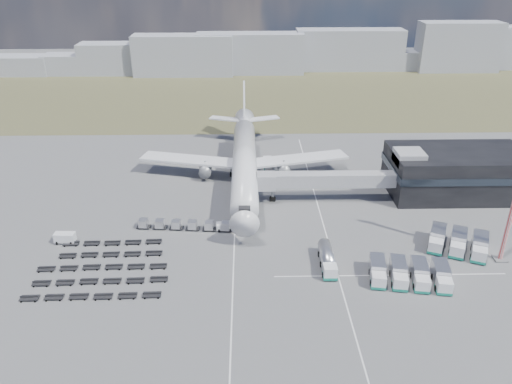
{
  "coord_description": "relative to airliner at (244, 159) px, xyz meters",
  "views": [
    {
      "loc": [
        0.43,
        -78.17,
        50.47
      ],
      "look_at": [
        2.43,
        16.89,
        4.0
      ],
      "focal_mm": 35.0,
      "sensor_mm": 36.0,
      "label": 1
    }
  ],
  "objects": [
    {
      "name": "ground",
      "position": [
        0.0,
        -32.38,
        -5.29
      ],
      "size": [
        420.0,
        420.0,
        0.0
      ],
      "primitive_type": "plane",
      "color": "#565659",
      "rests_on": "ground"
    },
    {
      "name": "grass_strip",
      "position": [
        0.0,
        77.62,
        -5.29
      ],
      "size": [
        420.0,
        90.0,
        0.01
      ],
      "primitive_type": "cube",
      "color": "#47472A",
      "rests_on": "ground"
    },
    {
      "name": "service_trucks_far",
      "position": [
        39.47,
        -32.68,
        -3.63
      ],
      "size": [
        12.26,
        11.04,
        3.05
      ],
      "rotation": [
        0.0,
        0.0,
        -0.43
      ],
      "color": "silver",
      "rests_on": "ground"
    },
    {
      "name": "terminal",
      "position": [
        47.77,
        -8.41,
        -0.04
      ],
      "size": [
        30.4,
        16.4,
        11.0
      ],
      "color": "black",
      "rests_on": "ground"
    },
    {
      "name": "jet_bridge",
      "position": [
        15.9,
        -11.95,
        -0.24
      ],
      "size": [
        30.3,
        3.8,
        7.05
      ],
      "color": "#939399",
      "rests_on": "ground"
    },
    {
      "name": "catering_truck",
      "position": [
        5.96,
        5.72,
        -4.0
      ],
      "size": [
        2.63,
        5.64,
        2.52
      ],
      "rotation": [
        0.0,
        0.0,
        0.07
      ],
      "color": "silver",
      "rests_on": "ground"
    },
    {
      "name": "skyline",
      "position": [
        15.38,
        118.2,
        2.55
      ],
      "size": [
        314.16,
        23.42,
        21.46
      ],
      "color": "#9698A3",
      "rests_on": "ground"
    },
    {
      "name": "service_trucks_near",
      "position": [
        27.59,
        -42.1,
        -3.74
      ],
      "size": [
        13.86,
        9.11,
        2.86
      ],
      "rotation": [
        0.0,
        0.0,
        -0.16
      ],
      "color": "silver",
      "rests_on": "ground"
    },
    {
      "name": "fuel_tanker",
      "position": [
        14.5,
        -37.46,
        -3.77
      ],
      "size": [
        2.55,
        9.43,
        3.03
      ],
      "rotation": [
        0.0,
        0.0,
        -0.02
      ],
      "color": "silver",
      "rests_on": "ground"
    },
    {
      "name": "baggage_dollies",
      "position": [
        -24.9,
        -37.74,
        -4.94
      ],
      "size": [
        23.56,
        18.31,
        0.7
      ],
      "rotation": [
        0.0,
        0.0,
        0.02
      ],
      "color": "black",
      "rests_on": "ground"
    },
    {
      "name": "pushback_tug",
      "position": [
        -4.0,
        -24.38,
        -4.56
      ],
      "size": [
        3.37,
        2.05,
        1.47
      ],
      "primitive_type": "cube",
      "rotation": [
        0.0,
        0.0,
        0.07
      ],
      "color": "silver",
      "rests_on": "ground"
    },
    {
      "name": "lane_markings",
      "position": [
        9.77,
        -29.38,
        -5.29
      ],
      "size": [
        47.12,
        110.0,
        0.01
      ],
      "color": "silver",
      "rests_on": "ground"
    },
    {
      "name": "uld_row",
      "position": [
        -10.38,
        -24.19,
        -4.25
      ],
      "size": [
        22.61,
        3.67,
        1.75
      ],
      "rotation": [
        0.0,
        0.0,
        -0.09
      ],
      "color": "black",
      "rests_on": "ground"
    },
    {
      "name": "airliner",
      "position": [
        0.0,
        0.0,
        0.0
      ],
      "size": [
        51.59,
        64.53,
        17.62
      ],
      "color": "silver",
      "rests_on": "ground"
    },
    {
      "name": "utility_van",
      "position": [
        -34.18,
        -28.58,
        -4.25
      ],
      "size": [
        3.91,
        1.92,
        2.08
      ],
      "primitive_type": "cube",
      "rotation": [
        0.0,
        0.0,
        -0.05
      ],
      "color": "silver",
      "rests_on": "ground"
    }
  ]
}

